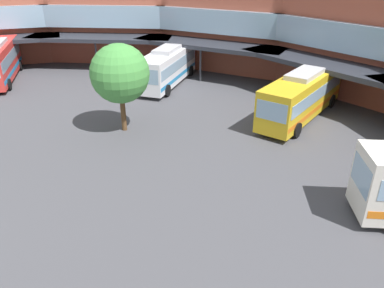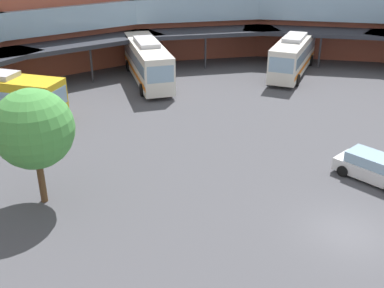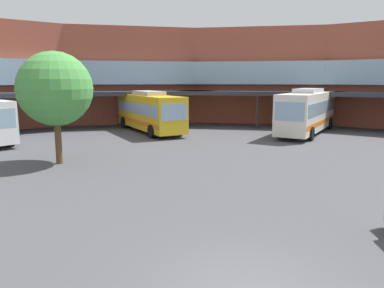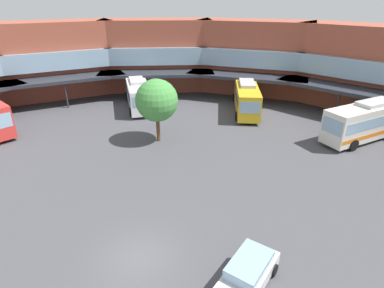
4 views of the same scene
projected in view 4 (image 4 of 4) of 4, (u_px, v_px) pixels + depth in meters
name	position (u px, v px, depth m)	size (l,w,h in m)	color
ground_plane	(139.00, 258.00, 17.56)	(121.22, 121.22, 0.00)	#47474C
station_building	(225.00, 85.00, 31.55)	(77.86, 48.29, 10.11)	#9E4C38
bus_1	(372.00, 120.00, 31.47)	(9.75, 10.24, 3.93)	silver
bus_2	(246.00, 96.00, 39.11)	(5.21, 11.07, 3.69)	gold
bus_4	(138.00, 93.00, 40.51)	(7.68, 9.76, 3.63)	white
parked_car	(247.00, 274.00, 15.64)	(2.89, 4.72, 1.53)	silver
plaza_tree	(157.00, 101.00, 29.89)	(4.08, 4.08, 6.24)	brown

